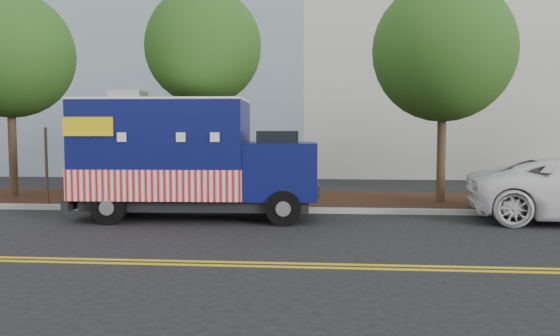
{
  "coord_description": "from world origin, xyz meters",
  "views": [
    {
      "loc": [
        3.11,
        -13.75,
        2.32
      ],
      "look_at": [
        1.87,
        0.6,
        1.31
      ],
      "focal_mm": 35.0,
      "sensor_mm": 36.0,
      "label": 1
    }
  ],
  "objects": [
    {
      "name": "tree_a",
      "position": [
        -7.1,
        3.18,
        4.74
      ],
      "size": [
        4.08,
        4.08,
        6.79
      ],
      "color": "#38281C",
      "rests_on": "ground"
    },
    {
      "name": "curb",
      "position": [
        0.0,
        1.4,
        0.07
      ],
      "size": [
        120.0,
        0.18,
        0.15
      ],
      "primitive_type": "cube",
      "color": "#9E9E99",
      "rests_on": "ground"
    },
    {
      "name": "sign_post",
      "position": [
        -5.11,
        1.56,
        1.2
      ],
      "size": [
        0.06,
        0.06,
        2.4
      ],
      "primitive_type": "cube",
      "color": "#473828",
      "rests_on": "ground"
    },
    {
      "name": "food_truck",
      "position": [
        -0.6,
        0.25,
        1.51
      ],
      "size": [
        6.43,
        2.67,
        3.33
      ],
      "rotation": [
        0.0,
        0.0,
        0.04
      ],
      "color": "black",
      "rests_on": "ground"
    },
    {
      "name": "tree_c",
      "position": [
        6.53,
        2.97,
        4.65
      ],
      "size": [
        4.2,
        4.2,
        6.76
      ],
      "color": "#38281C",
      "rests_on": "ground"
    },
    {
      "name": "centerline_near",
      "position": [
        0.0,
        -4.45,
        0.01
      ],
      "size": [
        120.0,
        0.1,
        0.01
      ],
      "primitive_type": "cube",
      "color": "gold",
      "rests_on": "ground"
    },
    {
      "name": "centerline_far",
      "position": [
        0.0,
        -4.7,
        0.01
      ],
      "size": [
        120.0,
        0.1,
        0.01
      ],
      "primitive_type": "cube",
      "color": "gold",
      "rests_on": "ground"
    },
    {
      "name": "ground",
      "position": [
        0.0,
        0.0,
        0.0
      ],
      "size": [
        120.0,
        120.0,
        0.0
      ],
      "primitive_type": "plane",
      "color": "black",
      "rests_on": "ground"
    },
    {
      "name": "mulch_strip",
      "position": [
        0.0,
        3.5,
        0.07
      ],
      "size": [
        120.0,
        4.0,
        0.15
      ],
      "primitive_type": "cube",
      "color": "black",
      "rests_on": "ground"
    },
    {
      "name": "tree_b",
      "position": [
        -0.74,
        3.11,
        4.89
      ],
      "size": [
        3.61,
        3.61,
        6.71
      ],
      "color": "#38281C",
      "rests_on": "ground"
    }
  ]
}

